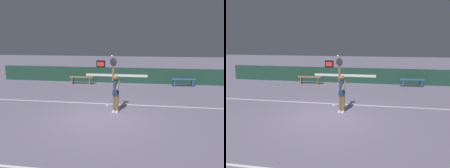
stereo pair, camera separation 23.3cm
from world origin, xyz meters
TOP-DOWN VIEW (x-y plane):
  - ground_plane at (0.00, 0.00)m, footprint 60.00×60.00m
  - court_lines at (0.00, -0.91)m, footprint 12.07×5.71m
  - back_wall at (-0.00, 7.15)m, footprint 17.24×0.20m
  - speed_display at (-1.36, 7.15)m, footprint 0.59×0.18m
  - tennis_player at (0.52, 0.77)m, footprint 0.43×0.42m
  - tennis_ball at (0.42, 0.44)m, footprint 0.07×0.07m
  - courtside_bench_near at (-2.54, 6.26)m, footprint 1.61×0.39m
  - courtside_bench_far at (4.16, 6.41)m, footprint 1.53×0.47m

SIDE VIEW (x-z plane):
  - ground_plane at x=0.00m, z-range 0.00..0.00m
  - court_lines at x=0.00m, z-range 0.00..0.00m
  - courtside_bench_far at x=4.16m, z-range 0.13..0.64m
  - courtside_bench_near at x=-2.54m, z-range 0.13..0.64m
  - back_wall at x=0.00m, z-range 0.00..1.05m
  - tennis_player at x=0.52m, z-range -0.21..2.10m
  - speed_display at x=-1.36m, z-range 1.05..1.53m
  - tennis_ball at x=0.42m, z-range 2.36..2.43m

